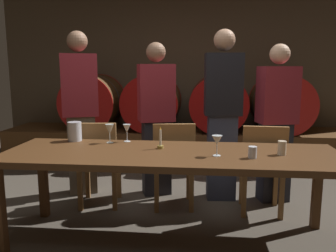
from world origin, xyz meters
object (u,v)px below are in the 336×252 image
at_px(cup_left, 252,152).
at_px(cup_right, 282,148).
at_px(wine_barrel_far_right, 281,104).
at_px(chair_center, 174,161).
at_px(guest_center_right, 223,114).
at_px(pitcher, 75,131).
at_px(dining_table, 171,160).
at_px(guest_far_left, 80,112).
at_px(guest_far_right, 276,123).
at_px(wine_barrel_far_left, 94,102).
at_px(wine_glass_center, 127,129).
at_px(wine_glass_left, 110,130).
at_px(chair_right, 263,165).
at_px(wine_barrel_center_left, 152,102).
at_px(guest_center_left, 156,118).
at_px(candle_center, 160,143).
at_px(chair_left, 98,160).
at_px(wine_glass_right, 217,141).
at_px(wine_barrel_center_right, 218,103).

distance_m(cup_left, cup_right, 0.27).
relative_size(wine_barrel_far_right, chair_center, 0.94).
distance_m(guest_center_right, pitcher, 1.51).
xyz_separation_m(dining_table, guest_far_left, (-1.10, 1.02, 0.25)).
bearing_deg(cup_right, guest_far_right, 80.85).
distance_m(wine_barrel_far_left, wine_glass_center, 2.34).
height_order(chair_center, wine_glass_left, wine_glass_left).
height_order(chair_right, pitcher, pitcher).
height_order(wine_glass_center, cup_right, wine_glass_center).
relative_size(chair_right, wine_glass_center, 5.60).
relative_size(wine_barrel_center_left, guest_far_right, 0.50).
relative_size(dining_table, chair_right, 3.01).
relative_size(guest_center_left, candle_center, 9.18).
bearing_deg(chair_left, guest_center_left, -146.80).
relative_size(wine_barrel_far_left, wine_barrel_far_right, 1.00).
bearing_deg(chair_right, guest_center_right, -43.90).
relative_size(chair_right, guest_center_left, 0.53).
distance_m(chair_left, wine_glass_right, 1.40).
height_order(guest_far_left, cup_left, guest_far_left).
height_order(wine_barrel_center_left, pitcher, wine_barrel_center_left).
xyz_separation_m(wine_glass_left, cup_right, (1.41, -0.29, -0.06)).
relative_size(guest_far_left, guest_center_right, 1.00).
distance_m(wine_glass_left, wine_glass_center, 0.15).
height_order(dining_table, wine_glass_right, wine_glass_right).
bearing_deg(guest_far_right, wine_barrel_far_right, -117.89).
bearing_deg(wine_glass_left, chair_right, 12.78).
bearing_deg(wine_glass_right, pitcher, 161.57).
bearing_deg(wine_glass_left, wine_barrel_far_right, 48.36).
bearing_deg(guest_center_left, wine_glass_center, 57.94).
height_order(chair_center, guest_far_right, guest_far_right).
bearing_deg(guest_far_right, wine_barrel_far_left, -45.42).
bearing_deg(guest_far_left, wine_barrel_center_left, -134.54).
xyz_separation_m(guest_center_right, cup_left, (0.16, -1.11, -0.14)).
relative_size(wine_barrel_center_left, guest_far_left, 0.46).
bearing_deg(wine_barrel_center_left, guest_far_right, -44.54).
bearing_deg(wine_glass_right, wine_barrel_far_right, 68.17).
bearing_deg(cup_right, chair_left, 158.93).
xyz_separation_m(wine_barrel_center_right, guest_far_left, (-1.56, -1.45, 0.04)).
distance_m(wine_glass_center, cup_right, 1.32).
height_order(chair_center, guest_center_left, guest_center_left).
height_order(wine_glass_left, cup_left, wine_glass_left).
bearing_deg(wine_glass_right, guest_center_right, 84.65).
xyz_separation_m(guest_center_right, wine_glass_left, (-1.02, -0.70, -0.06)).
xyz_separation_m(wine_barrel_far_left, chair_center, (1.38, -1.81, -0.40)).
bearing_deg(dining_table, cup_left, -11.16).
bearing_deg(wine_barrel_far_left, wine_barrel_far_right, 0.00).
distance_m(wine_barrel_far_left, wine_barrel_center_right, 1.88).
distance_m(wine_barrel_center_left, candle_center, 2.40).
bearing_deg(chair_right, candle_center, 30.94).
distance_m(wine_barrel_center_left, wine_barrel_center_right, 0.97).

